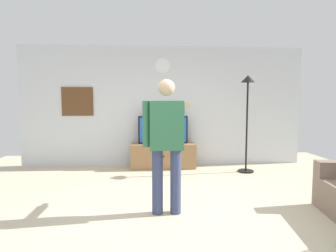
% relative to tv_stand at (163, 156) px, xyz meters
% --- Properties ---
extents(ground_plane, '(8.40, 8.40, 0.00)m').
position_rel_tv_stand_xyz_m(ground_plane, '(0.03, -2.60, -0.27)').
color(ground_plane, beige).
extents(back_wall, '(6.40, 0.10, 2.70)m').
position_rel_tv_stand_xyz_m(back_wall, '(0.03, 0.35, 1.08)').
color(back_wall, silver).
rests_on(back_wall, ground_plane).
extents(tv_stand, '(1.41, 0.45, 0.54)m').
position_rel_tv_stand_xyz_m(tv_stand, '(0.00, 0.00, 0.00)').
color(tv_stand, '#997047').
rests_on(tv_stand, ground_plane).
extents(television, '(1.08, 0.07, 0.61)m').
position_rel_tv_stand_xyz_m(television, '(-0.00, 0.05, 0.57)').
color(television, black).
rests_on(television, tv_stand).
extents(wall_clock, '(0.33, 0.03, 0.33)m').
position_rel_tv_stand_xyz_m(wall_clock, '(-0.00, 0.29, 2.00)').
color(wall_clock, white).
extents(framed_picture, '(0.69, 0.04, 0.63)m').
position_rel_tv_stand_xyz_m(framed_picture, '(-1.90, 0.30, 1.19)').
color(framed_picture, brown).
extents(floor_lamp, '(0.32, 0.32, 1.99)m').
position_rel_tv_stand_xyz_m(floor_lamp, '(1.70, -0.45, 1.15)').
color(floor_lamp, black).
rests_on(floor_lamp, ground_plane).
extents(person_standing_nearer_lamp, '(0.61, 0.78, 1.73)m').
position_rel_tv_stand_xyz_m(person_standing_nearer_lamp, '(-0.07, -2.45, 0.72)').
color(person_standing_nearer_lamp, '#384266').
rests_on(person_standing_nearer_lamp, ground_plane).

